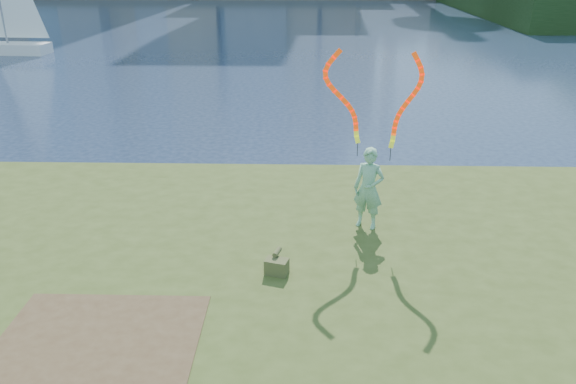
{
  "coord_description": "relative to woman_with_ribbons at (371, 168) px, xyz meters",
  "views": [
    {
      "loc": [
        1.01,
        -10.15,
        6.49
      ],
      "look_at": [
        0.72,
        1.0,
        1.71
      ],
      "focal_mm": 35.0,
      "sensor_mm": 36.0,
      "label": 1
    }
  ],
  "objects": [
    {
      "name": "canvas_bag",
      "position": [
        -1.95,
        -2.08,
        -1.22
      ],
      "size": [
        0.49,
        0.55,
        0.4
      ],
      "rotation": [
        0.0,
        0.0,
        -0.29
      ],
      "color": "#474A26",
      "rests_on": "grassy_knoll"
    },
    {
      "name": "woman_with_ribbons",
      "position": [
        0.0,
        0.0,
        0.0
      ],
      "size": [
        1.96,
        0.9,
        4.2
      ],
      "rotation": [
        0.0,
        0.0,
        -0.42
      ],
      "color": "#1B733A",
      "rests_on": "grassy_knoll"
    },
    {
      "name": "sailboat",
      "position": [
        -21.49,
        27.51,
        -0.67
      ],
      "size": [
        5.89,
        2.16,
        8.86
      ],
      "rotation": [
        0.0,
        0.0,
        -0.07
      ],
      "color": "white",
      "rests_on": "ground"
    },
    {
      "name": "dirt_patch",
      "position": [
        -4.7,
        -4.43,
        -1.38
      ],
      "size": [
        3.2,
        3.0,
        0.02
      ],
      "primitive_type": "cube",
      "color": "#47331E",
      "rests_on": "grassy_knoll"
    },
    {
      "name": "grassy_knoll",
      "position": [
        -2.5,
        -3.53,
        -1.85
      ],
      "size": [
        20.0,
        18.0,
        0.8
      ],
      "color": "#374619",
      "rests_on": "ground"
    },
    {
      "name": "ground",
      "position": [
        -2.5,
        -1.23,
        -2.19
      ],
      "size": [
        320.0,
        320.0,
        0.0
      ],
      "primitive_type": "plane",
      "color": "#18243C",
      "rests_on": "ground"
    }
  ]
}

